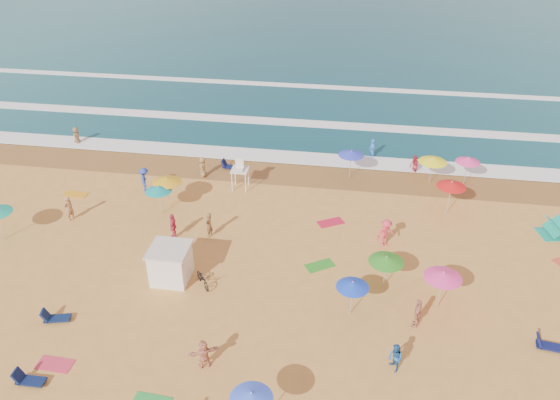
# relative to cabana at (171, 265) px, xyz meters

# --- Properties ---
(ground) EXTENTS (220.00, 220.00, 0.00)m
(ground) POSITION_rel_cabana_xyz_m (5.29, 1.03, -1.00)
(ground) COLOR gold
(ground) RESTS_ON ground
(wet_sand) EXTENTS (220.00, 220.00, 0.00)m
(wet_sand) POSITION_rel_cabana_xyz_m (5.29, 13.53, -0.99)
(wet_sand) COLOR olive
(wet_sand) RESTS_ON ground
(surf_foam) EXTENTS (200.00, 18.70, 0.05)m
(surf_foam) POSITION_rel_cabana_xyz_m (5.29, 22.35, -0.90)
(surf_foam) COLOR white
(surf_foam) RESTS_ON ground
(cabana) EXTENTS (2.00, 2.00, 2.00)m
(cabana) POSITION_rel_cabana_xyz_m (0.00, 0.00, 0.00)
(cabana) COLOR white
(cabana) RESTS_ON ground
(cabana_roof) EXTENTS (2.20, 2.20, 0.12)m
(cabana_roof) POSITION_rel_cabana_xyz_m (0.00, 0.00, 1.06)
(cabana_roof) COLOR silver
(cabana_roof) RESTS_ON cabana
(bicycle) EXTENTS (1.47, 1.68, 0.88)m
(bicycle) POSITION_rel_cabana_xyz_m (1.90, -0.30, -0.56)
(bicycle) COLOR black
(bicycle) RESTS_ON ground
(lifeguard_stand) EXTENTS (1.20, 1.20, 2.10)m
(lifeguard_stand) POSITION_rel_cabana_xyz_m (1.68, 10.67, 0.05)
(lifeguard_stand) COLOR white
(lifeguard_stand) RESTS_ON ground
(beach_umbrellas) EXTENTS (56.15, 26.98, 0.79)m
(beach_umbrellas) POSITION_rel_cabana_xyz_m (6.67, 3.05, 1.12)
(beach_umbrellas) COLOR teal
(beach_umbrellas) RESTS_ON ground
(loungers) EXTENTS (42.48, 24.07, 0.34)m
(loungers) POSITION_rel_cabana_xyz_m (12.50, -1.87, -0.83)
(loungers) COLOR #0D1A45
(loungers) RESTS_ON ground
(towels) EXTENTS (44.38, 20.45, 0.03)m
(towels) POSITION_rel_cabana_xyz_m (5.12, -1.31, -0.98)
(towels) COLOR #D4451A
(towels) RESTS_ON ground
(beachgoers) EXTENTS (45.06, 28.23, 2.09)m
(beachgoers) POSITION_rel_cabana_xyz_m (5.02, 5.36, -0.19)
(beachgoers) COLOR #D7355D
(beachgoers) RESTS_ON ground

